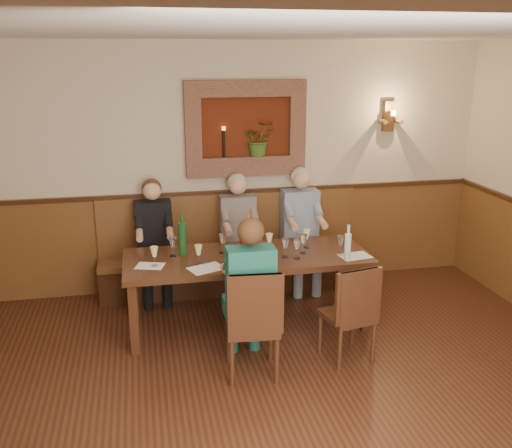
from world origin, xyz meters
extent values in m
plane|color=#361B0F|center=(0.00, 0.00, 0.00)|extent=(6.00, 6.00, 0.00)
cube|color=beige|center=(0.00, 3.00, 1.40)|extent=(6.00, 0.04, 2.80)
cube|color=silver|center=(0.00, 0.00, 2.80)|extent=(6.00, 6.00, 0.04)
cube|color=brown|center=(0.00, 2.98, 0.55)|extent=(6.00, 0.04, 1.10)
cube|color=#381E0F|center=(0.00, 2.98, 1.12)|extent=(6.02, 0.06, 0.05)
cube|color=#521D0B|center=(0.20, 2.98, 1.85)|extent=(1.00, 0.02, 0.70)
cube|color=brown|center=(0.20, 2.94, 2.29)|extent=(1.36, 0.12, 0.18)
cube|color=brown|center=(0.20, 2.94, 1.41)|extent=(1.36, 0.12, 0.18)
cube|color=brown|center=(-0.39, 2.94, 1.85)|extent=(0.18, 0.12, 0.70)
cube|color=brown|center=(0.79, 2.94, 1.85)|extent=(0.18, 0.12, 0.70)
cube|color=brown|center=(0.20, 2.94, 1.52)|extent=(1.00, 0.14, 0.04)
imported|color=#385A1F|center=(0.35, 2.94, 1.74)|extent=(0.35, 0.30, 0.39)
cylinder|color=black|center=(-0.05, 2.94, 1.69)|extent=(0.03, 0.03, 0.30)
cylinder|color=#FFBF59|center=(-0.05, 2.94, 1.86)|extent=(0.04, 0.04, 0.04)
cube|color=brown|center=(1.90, 2.95, 1.95)|extent=(0.12, 0.08, 0.35)
cylinder|color=brown|center=(1.80, 2.88, 1.90)|extent=(0.05, 0.18, 0.05)
cylinder|color=brown|center=(2.00, 2.88, 1.90)|extent=(0.05, 0.18, 0.05)
cylinder|color=#FFBF59|center=(1.90, 2.82, 2.00)|extent=(0.06, 0.06, 0.06)
cube|color=#351E0F|center=(0.00, 1.85, 0.72)|extent=(2.40, 0.90, 0.06)
cube|color=#351E0F|center=(-1.12, 1.48, 0.34)|extent=(0.08, 0.08, 0.69)
cube|color=#351E0F|center=(1.12, 1.48, 0.34)|extent=(0.08, 0.08, 0.69)
cube|color=#351E0F|center=(-1.12, 2.22, 0.34)|extent=(0.08, 0.08, 0.69)
cube|color=#351E0F|center=(1.12, 2.22, 0.34)|extent=(0.08, 0.08, 0.69)
cube|color=#381E0F|center=(0.00, 2.76, 0.20)|extent=(3.00, 0.40, 0.40)
cube|color=brown|center=(0.00, 2.76, 0.42)|extent=(3.00, 0.45, 0.06)
cube|color=brown|center=(0.00, 2.95, 0.78)|extent=(3.00, 0.06, 0.66)
cube|color=#351E0F|center=(-0.14, 0.94, 0.21)|extent=(0.45, 0.45, 0.42)
cube|color=#351E0F|center=(-0.14, 0.94, 0.44)|extent=(0.47, 0.47, 0.05)
cube|color=#351E0F|center=(-0.15, 0.74, 0.73)|extent=(0.44, 0.08, 0.52)
cube|color=#351E0F|center=(0.75, 1.03, 0.19)|extent=(0.45, 0.45, 0.38)
cube|color=#351E0F|center=(0.75, 1.03, 0.41)|extent=(0.48, 0.48, 0.05)
cube|color=#351E0F|center=(0.79, 0.85, 0.67)|extent=(0.40, 0.12, 0.48)
cube|color=black|center=(-0.87, 2.62, 0.23)|extent=(0.39, 0.41, 0.45)
cube|color=black|center=(-0.87, 2.78, 0.86)|extent=(0.39, 0.21, 0.51)
sphere|color=#D8A384|center=(-0.87, 2.74, 1.23)|extent=(0.20, 0.20, 0.20)
sphere|color=#4C2D19|center=(-0.87, 2.79, 1.25)|extent=(0.21, 0.21, 0.21)
cube|color=#57504F|center=(0.07, 2.62, 0.23)|extent=(0.40, 0.42, 0.45)
cube|color=#57504F|center=(0.07, 2.78, 0.87)|extent=(0.40, 0.21, 0.52)
sphere|color=#D8A384|center=(0.07, 2.74, 1.25)|extent=(0.20, 0.20, 0.20)
sphere|color=#B2B2B2|center=(0.07, 2.79, 1.27)|extent=(0.22, 0.22, 0.22)
cube|color=navy|center=(0.80, 2.61, 0.23)|extent=(0.42, 0.44, 0.45)
cube|color=navy|center=(0.80, 2.78, 0.88)|extent=(0.42, 0.22, 0.55)
sphere|color=#D8A384|center=(0.80, 2.74, 1.29)|extent=(0.21, 0.21, 0.21)
sphere|color=#B2B2B2|center=(0.80, 2.79, 1.31)|extent=(0.23, 0.23, 0.23)
cube|color=#165050|center=(-0.14, 1.14, 0.23)|extent=(0.40, 0.42, 0.45)
cube|color=#165050|center=(-0.14, 0.98, 0.87)|extent=(0.40, 0.21, 0.53)
sphere|color=#D8A384|center=(-0.14, 1.02, 1.26)|extent=(0.20, 0.20, 0.20)
sphere|color=#4C2D19|center=(-0.14, 0.97, 1.27)|extent=(0.22, 0.22, 0.22)
cylinder|color=red|center=(0.03, 1.79, 0.88)|extent=(0.24, 0.24, 0.25)
cylinder|color=#19471E|center=(0.01, 1.80, 0.93)|extent=(0.10, 0.10, 0.35)
cylinder|color=#D65B17|center=(0.01, 1.80, 1.15)|extent=(0.04, 0.04, 0.09)
cylinder|color=#19471E|center=(-0.62, 2.00, 0.91)|extent=(0.10, 0.10, 0.33)
cylinder|color=#19471E|center=(-0.62, 2.00, 1.12)|extent=(0.04, 0.04, 0.09)
cylinder|color=silver|center=(0.92, 1.52, 0.88)|extent=(0.08, 0.08, 0.26)
cylinder|color=silver|center=(0.92, 1.52, 1.06)|extent=(0.03, 0.03, 0.09)
cube|color=white|center=(-0.95, 1.74, 0.75)|extent=(0.30, 0.25, 0.00)
cube|color=white|center=(0.06, 1.78, 0.75)|extent=(0.34, 0.25, 0.00)
cube|color=white|center=(1.03, 1.61, 0.75)|extent=(0.33, 0.25, 0.00)
cube|color=white|center=(-0.44, 1.57, 0.75)|extent=(0.38, 0.33, 0.00)
camera|label=1|loc=(-0.99, -3.34, 2.65)|focal=40.00mm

